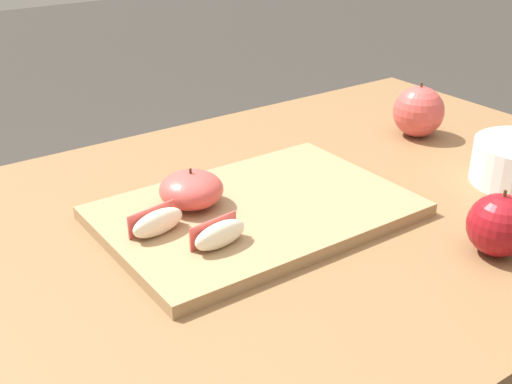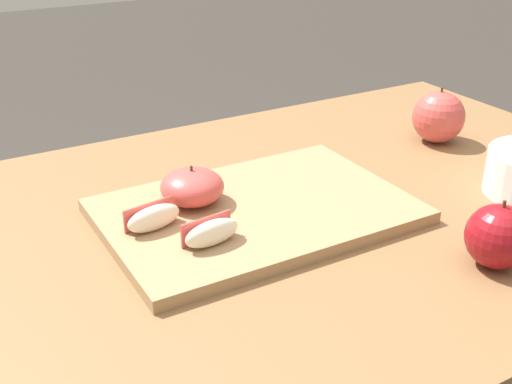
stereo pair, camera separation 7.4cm
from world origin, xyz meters
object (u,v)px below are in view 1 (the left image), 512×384
(apple_wedge_middle, at_px, (157,222))
(apple_half_skin_up, at_px, (191,189))
(cutting_board, at_px, (256,211))
(apple_wedge_right, at_px, (220,234))
(whole_apple_pink_lady, at_px, (418,112))
(whole_apple_red_delicious, at_px, (499,225))

(apple_wedge_middle, bearing_deg, apple_half_skin_up, 30.38)
(cutting_board, distance_m, apple_wedge_right, 0.12)
(apple_wedge_right, bearing_deg, cutting_board, 32.80)
(apple_wedge_middle, distance_m, whole_apple_pink_lady, 0.56)
(apple_half_skin_up, distance_m, whole_apple_red_delicious, 0.39)
(apple_wedge_right, bearing_deg, whole_apple_pink_lady, 16.40)
(apple_wedge_middle, height_order, whole_apple_red_delicious, whole_apple_red_delicious)
(whole_apple_pink_lady, bearing_deg, apple_half_skin_up, -175.62)
(apple_half_skin_up, bearing_deg, cutting_board, -35.43)
(apple_half_skin_up, bearing_deg, apple_wedge_right, -103.51)
(cutting_board, relative_size, whole_apple_red_delicious, 4.76)
(apple_wedge_right, relative_size, whole_apple_red_delicious, 0.88)
(apple_wedge_right, height_order, apple_wedge_middle, same)
(apple_half_skin_up, xyz_separation_m, whole_apple_red_delicious, (0.26, -0.30, -0.00))
(apple_wedge_middle, xyz_separation_m, whole_apple_pink_lady, (0.55, 0.08, 0.01))
(apple_half_skin_up, relative_size, apple_wedge_middle, 1.13)
(apple_half_skin_up, xyz_separation_m, whole_apple_pink_lady, (0.48, 0.04, 0.00))
(apple_wedge_right, distance_m, apple_wedge_middle, 0.08)
(cutting_board, bearing_deg, whole_apple_pink_lady, 11.93)
(cutting_board, distance_m, whole_apple_red_delicious, 0.31)
(apple_half_skin_up, xyz_separation_m, apple_wedge_right, (-0.03, -0.11, -0.01))
(apple_half_skin_up, bearing_deg, whole_apple_pink_lady, 4.38)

